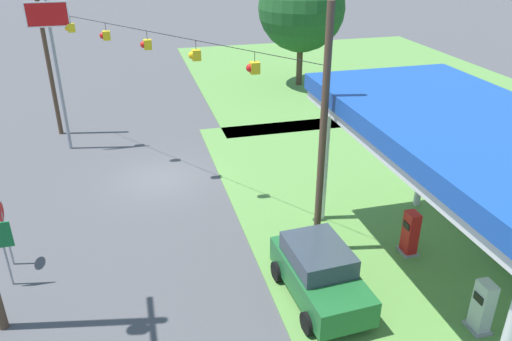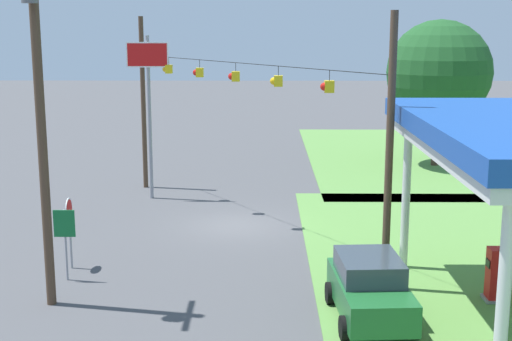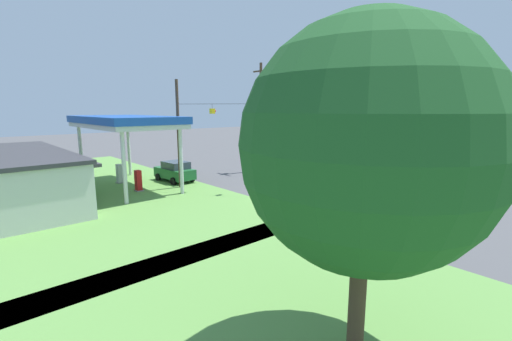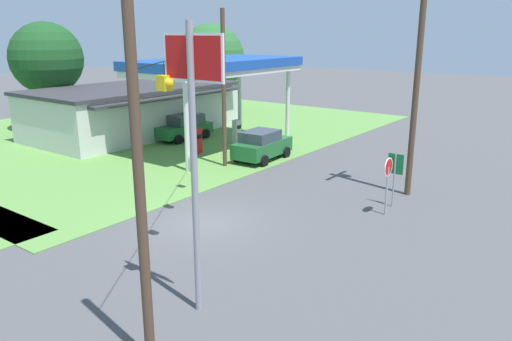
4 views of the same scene
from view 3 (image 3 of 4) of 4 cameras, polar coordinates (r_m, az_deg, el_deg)
ground_plane at (r=26.46m, az=5.01°, el=-3.85°), size 160.00×160.00×0.00m
gas_station_canopy at (r=29.73m, az=-21.05°, el=7.46°), size 11.39×5.71×5.85m
fuel_pump_near at (r=28.44m, az=-19.03°, el=-1.73°), size 0.71×0.56×1.68m
fuel_pump_far at (r=32.06m, az=-21.79°, el=-0.59°), size 0.71×0.56×1.68m
car_at_pumps_front at (r=31.34m, az=-13.36°, el=-0.10°), size 4.20×2.30×1.83m
car_at_pumps_rear at (r=29.87m, az=-28.21°, el=-1.60°), size 4.33×2.27×1.80m
stop_sign_roadside at (r=33.69m, az=4.83°, el=2.35°), size 0.80×0.08×2.50m
stop_sign_overhead at (r=26.37m, az=19.54°, el=7.61°), size 0.22×1.98×7.81m
route_sign at (r=34.41m, az=3.18°, el=2.36°), size 0.10×0.70×2.40m
utility_pole_main at (r=35.53m, az=0.76°, el=9.73°), size 2.20×0.44×10.96m
signal_span_gantry at (r=25.73m, az=5.20°, el=6.64°), size 14.74×10.24×8.72m
tree_west_verge at (r=8.59m, az=17.87°, el=3.87°), size 6.13×6.13×8.63m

